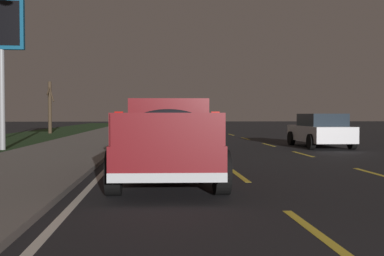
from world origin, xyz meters
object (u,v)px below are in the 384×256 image
sedan_white (320,130)px  bare_tree_far (50,106)px  pickup_truck (169,138)px  gas_price_sign (1,36)px  sedan_tan (161,132)px

sedan_white → bare_tree_far: (16.91, 15.99, 1.42)m
pickup_truck → gas_price_sign: bearing=35.1°
gas_price_sign → sedan_tan: bearing=-97.3°
pickup_truck → sedan_tan: 8.83m
sedan_tan → bare_tree_far: (18.23, 8.69, 1.42)m
pickup_truck → sedan_tan: (8.83, 0.10, -0.20)m
sedan_white → sedan_tan: same height
pickup_truck → sedan_tan: size_ratio=1.25×
gas_price_sign → pickup_truck: bearing=-144.9°
sedan_tan → gas_price_sign: size_ratio=0.68×
sedan_tan → gas_price_sign: bearing=82.7°
pickup_truck → bare_tree_far: bare_tree_far is taller
sedan_tan → gas_price_sign: 7.89m
sedan_white → bare_tree_far: bare_tree_far is taller
gas_price_sign → sedan_white: bearing=-88.1°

